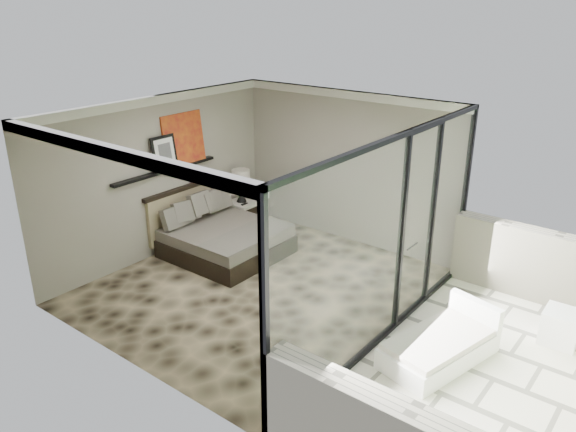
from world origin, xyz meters
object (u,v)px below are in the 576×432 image
Objects in this scene: ottoman at (561,327)px; lounger at (441,345)px; table_lamp at (241,181)px; nightstand at (244,213)px; bed at (222,237)px.

lounger reaches higher than ottoman.
nightstand is at bearing 20.59° from table_lamp.
bed is 4.45m from lounger.
table_lamp is at bearing 116.56° from bed.
bed is 1.14× the size of lounger.
lounger is (4.42, -0.56, -0.13)m from bed.
nightstand is (-0.55, 1.18, -0.04)m from bed.
ottoman is at bearing 7.84° from bed.
nightstand is 1.20× the size of ottoman.
table_lamp reaches higher than ottoman.
bed is 1.45m from table_lamp.
table_lamp is (-0.58, 1.17, 0.62)m from bed.
nightstand is 0.33× the size of lounger.
nightstand is at bearing 176.02° from ottoman.
lounger reaches higher than nightstand.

